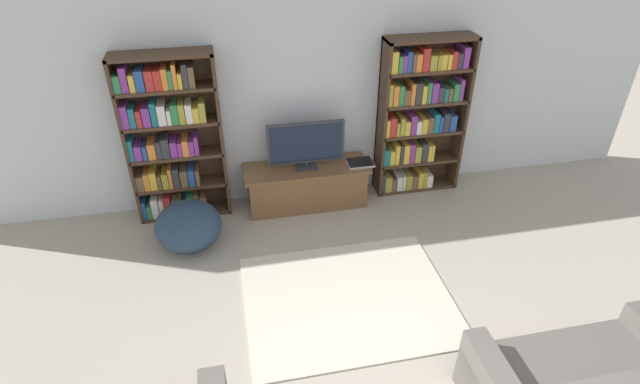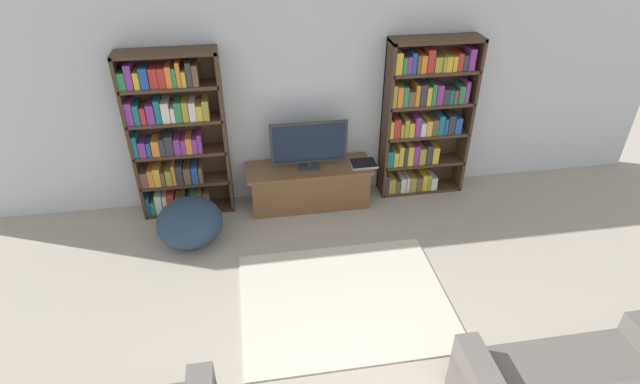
{
  "view_description": "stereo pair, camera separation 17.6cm",
  "coord_description": "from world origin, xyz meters",
  "px_view_note": "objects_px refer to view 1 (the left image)",
  "views": [
    {
      "loc": [
        -0.85,
        -1.07,
        3.45
      ],
      "look_at": [
        0.0,
        3.08,
        0.7
      ],
      "focal_mm": 28.0,
      "sensor_mm": 36.0,
      "label": 1
    },
    {
      "loc": [
        -0.68,
        -1.1,
        3.45
      ],
      "look_at": [
        0.0,
        3.08,
        0.7
      ],
      "focal_mm": 28.0,
      "sensor_mm": 36.0,
      "label": 2
    }
  ],
  "objects_px": {
    "bookshelf_left": "(170,140)",
    "bookshelf_right": "(418,117)",
    "television": "(306,144)",
    "beanbag_ottoman": "(188,226)",
    "tv_stand": "(306,185)",
    "laptop": "(360,163)"
  },
  "relations": [
    {
      "from": "tv_stand",
      "to": "television",
      "type": "bearing_deg",
      "value": -90.0
    },
    {
      "from": "television",
      "to": "beanbag_ottoman",
      "type": "xyz_separation_m",
      "value": [
        -1.38,
        -0.51,
        -0.57
      ]
    },
    {
      "from": "bookshelf_left",
      "to": "laptop",
      "type": "bearing_deg",
      "value": -4.8
    },
    {
      "from": "tv_stand",
      "to": "laptop",
      "type": "relative_size",
      "value": 4.78
    },
    {
      "from": "television",
      "to": "laptop",
      "type": "height_order",
      "value": "television"
    },
    {
      "from": "bookshelf_left",
      "to": "laptop",
      "type": "relative_size",
      "value": 6.25
    },
    {
      "from": "bookshelf_left",
      "to": "laptop",
      "type": "distance_m",
      "value": 2.17
    },
    {
      "from": "beanbag_ottoman",
      "to": "bookshelf_right",
      "type": "bearing_deg",
      "value": 13.39
    },
    {
      "from": "television",
      "to": "laptop",
      "type": "xyz_separation_m",
      "value": [
        0.64,
        -0.03,
        -0.3
      ]
    },
    {
      "from": "bookshelf_left",
      "to": "television",
      "type": "xyz_separation_m",
      "value": [
        1.48,
        -0.15,
        -0.14
      ]
    },
    {
      "from": "beanbag_ottoman",
      "to": "bookshelf_left",
      "type": "bearing_deg",
      "value": 98.96
    },
    {
      "from": "television",
      "to": "beanbag_ottoman",
      "type": "relative_size",
      "value": 1.26
    },
    {
      "from": "television",
      "to": "beanbag_ottoman",
      "type": "height_order",
      "value": "television"
    },
    {
      "from": "bookshelf_right",
      "to": "television",
      "type": "distance_m",
      "value": 1.41
    },
    {
      "from": "bookshelf_left",
      "to": "television",
      "type": "relative_size",
      "value": 2.17
    },
    {
      "from": "bookshelf_left",
      "to": "beanbag_ottoman",
      "type": "xyz_separation_m",
      "value": [
        0.1,
        -0.66,
        -0.71
      ]
    },
    {
      "from": "bookshelf_left",
      "to": "bookshelf_right",
      "type": "distance_m",
      "value": 2.87
    },
    {
      "from": "tv_stand",
      "to": "bookshelf_right",
      "type": "bearing_deg",
      "value": 5.33
    },
    {
      "from": "bookshelf_right",
      "to": "beanbag_ottoman",
      "type": "xyz_separation_m",
      "value": [
        -2.77,
        -0.66,
        -0.72
      ]
    },
    {
      "from": "tv_stand",
      "to": "television",
      "type": "distance_m",
      "value": 0.56
    },
    {
      "from": "tv_stand",
      "to": "bookshelf_left",
      "type": "bearing_deg",
      "value": 174.96
    },
    {
      "from": "tv_stand",
      "to": "beanbag_ottoman",
      "type": "xyz_separation_m",
      "value": [
        -1.38,
        -0.53,
        -0.01
      ]
    }
  ]
}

